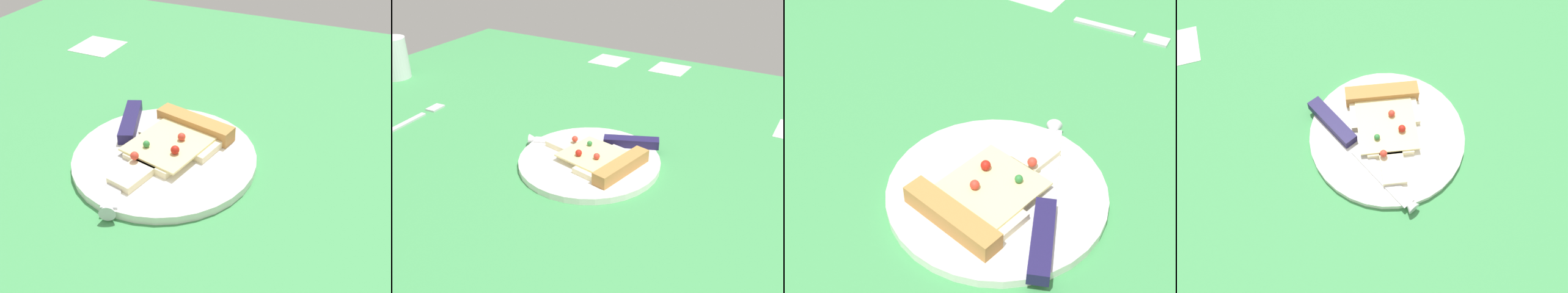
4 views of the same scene
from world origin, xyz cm
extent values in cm
cube|color=#3D8C4C|center=(0.00, 0.00, -1.50)|extent=(140.30, 140.30, 3.00)
cylinder|color=white|center=(6.42, -7.29, 0.57)|extent=(24.61, 24.61, 1.14)
cube|color=beige|center=(5.64, -11.21, 1.64)|extent=(11.96, 8.04, 1.00)
cube|color=beige|center=(6.72, -5.82, 1.64)|extent=(8.16, 6.90, 1.00)
cube|color=beige|center=(7.70, -0.92, 1.64)|extent=(4.55, 5.81, 1.00)
cube|color=#EDD88C|center=(6.23, -8.27, 2.29)|extent=(10.98, 11.61, 0.30)
cube|color=#B27A3D|center=(5.05, -14.16, 2.24)|extent=(12.28, 4.91, 2.20)
sphere|color=red|center=(4.95, -9.55, 2.98)|extent=(1.08, 1.08, 1.08)
sphere|color=red|center=(8.48, -3.11, 3.00)|extent=(1.11, 1.11, 1.11)
sphere|color=#2D7A38|center=(8.48, -6.17, 2.90)|extent=(0.93, 0.93, 0.93)
sphere|color=#B21E14|center=(4.36, -6.37, 3.02)|extent=(1.16, 1.16, 1.16)
cube|color=silver|center=(9.58, -0.53, 1.29)|extent=(6.52, 11.83, 0.30)
cone|color=silver|center=(7.24, 5.00, 1.29)|extent=(2.62, 2.62, 2.00)
cube|color=#1E1947|center=(14.25, -11.58, 1.94)|extent=(5.92, 10.07, 1.60)
cube|color=silver|center=(1.84, 33.53, 0.40)|extent=(10.06, 1.84, 0.80)
cube|color=silver|center=(10.32, 34.08, 0.40)|extent=(3.75, 2.63, 0.80)
camera|label=1|loc=(-17.40, 35.60, 36.20)|focal=41.16mm
camera|label=2|loc=(-54.49, -42.09, 41.60)|focal=42.80mm
camera|label=3|loc=(28.99, -46.57, 47.57)|focal=53.69mm
camera|label=4|loc=(18.30, 21.97, 53.54)|focal=35.35mm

